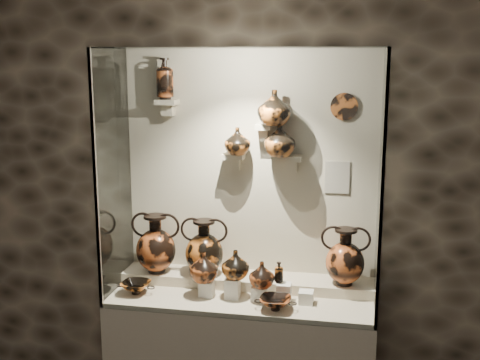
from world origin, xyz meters
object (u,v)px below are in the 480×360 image
at_px(lekythos_small, 279,271).
at_px(ovoid_vase_c, 280,140).
at_px(jug_b, 236,264).
at_px(ovoid_vase_a, 237,141).
at_px(jug_a, 204,267).
at_px(amphora_mid, 204,247).
at_px(kylix_left, 136,286).
at_px(kylix_right, 275,302).
at_px(jug_c, 262,275).
at_px(lekythos_tall, 165,76).
at_px(amphora_right, 345,256).
at_px(ovoid_vase_b, 274,108).
at_px(amphora_left, 156,243).

xyz_separation_m(lekythos_small, ovoid_vase_c, (-0.03, 0.23, 0.80)).
xyz_separation_m(jug_b, ovoid_vase_a, (-0.04, 0.25, 0.75)).
relative_size(jug_a, lekythos_small, 1.30).
relative_size(amphora_mid, lekythos_small, 2.55).
bearing_deg(kylix_left, kylix_right, -13.96).
xyz_separation_m(lekythos_small, kylix_right, (-0.00, -0.15, -0.15)).
bearing_deg(jug_c, lekythos_tall, 166.40).
xyz_separation_m(amphora_mid, jug_a, (0.04, -0.19, -0.06)).
height_order(amphora_right, jug_b, amphora_right).
height_order(amphora_mid, amphora_right, amphora_mid).
distance_m(jug_a, kylix_left, 0.47).
bearing_deg(ovoid_vase_b, kylix_right, -97.56).
xyz_separation_m(jug_a, ovoid_vase_c, (0.45, 0.25, 0.80)).
height_order(amphora_mid, kylix_left, amphora_mid).
bearing_deg(jug_b, lekythos_tall, 151.51).
height_order(kylix_right, ovoid_vase_c, ovoid_vase_c).
distance_m(amphora_right, ovoid_vase_c, 0.86).
relative_size(kylix_left, lekythos_tall, 0.80).
relative_size(lekythos_small, ovoid_vase_a, 0.84).
bearing_deg(amphora_mid, kylix_right, -49.51).
distance_m(amphora_right, ovoid_vase_b, 1.06).
height_order(jug_a, jug_c, jug_a).
distance_m(kylix_right, ovoid_vase_b, 1.21).
distance_m(kylix_left, lekythos_tall, 1.39).
distance_m(amphora_mid, lekythos_tall, 1.16).
relative_size(lekythos_small, lekythos_tall, 0.49).
height_order(ovoid_vase_a, ovoid_vase_b, ovoid_vase_b).
height_order(kylix_left, lekythos_tall, lekythos_tall).
xyz_separation_m(amphora_right, kylix_left, (-1.33, -0.24, -0.21)).
relative_size(lekythos_tall, ovoid_vase_c, 1.45).
bearing_deg(amphora_left, ovoid_vase_b, -2.16).
bearing_deg(jug_c, amphora_left, 174.98).
distance_m(lekythos_small, ovoid_vase_a, 0.87).
bearing_deg(amphora_mid, amphora_left, 163.37).
xyz_separation_m(kylix_right, ovoid_vase_a, (-0.31, 0.39, 0.93)).
distance_m(amphora_mid, lekythos_small, 0.56).
xyz_separation_m(amphora_left, lekythos_small, (0.86, -0.16, -0.08)).
height_order(jug_a, ovoid_vase_b, ovoid_vase_b).
bearing_deg(ovoid_vase_c, jug_c, -108.56).
bearing_deg(amphora_right, ovoid_vase_b, 154.01).
xyz_separation_m(amphora_mid, amphora_right, (0.93, 0.00, -0.00)).
height_order(amphora_mid, jug_a, amphora_mid).
bearing_deg(ovoid_vase_b, lekythos_tall, 158.12).
relative_size(jug_b, ovoid_vase_a, 1.04).
xyz_separation_m(jug_c, kylix_right, (0.10, -0.12, -0.13)).
xyz_separation_m(kylix_right, lekythos_tall, (-0.80, 0.41, 1.34)).
relative_size(amphora_mid, jug_c, 2.27).
distance_m(jug_c, lekythos_tall, 1.43).
distance_m(ovoid_vase_a, ovoid_vase_b, 0.33).
distance_m(kylix_left, kylix_right, 0.93).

